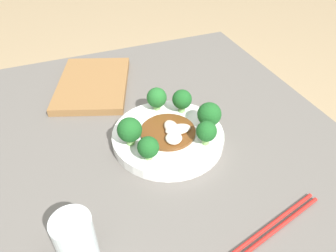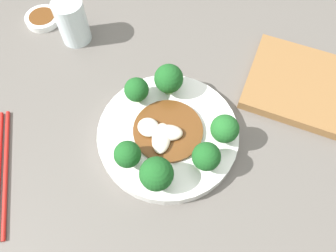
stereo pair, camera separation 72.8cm
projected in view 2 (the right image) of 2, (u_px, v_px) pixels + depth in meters
The scene contains 14 objects.
ground_plane at pixel (175, 218), 1.24m from camera, with size 8.00×8.00×0.00m, color #9E8460.
table at pixel (178, 188), 0.93m from camera, with size 0.95×0.87×0.71m.
plate at pixel (168, 134), 0.60m from camera, with size 0.26×0.26×0.02m.
broccoli_southwest at pixel (128, 155), 0.53m from camera, with size 0.05×0.05×0.06m.
broccoli_south at pixel (157, 174), 0.51m from camera, with size 0.06×0.06×0.06m.
broccoli_north at pixel (169, 79), 0.60m from camera, with size 0.05×0.05×0.07m.
broccoli_northwest at pixel (137, 90), 0.60m from camera, with size 0.05×0.05×0.05m.
broccoli_east at pixel (225, 129), 0.56m from camera, with size 0.05×0.05×0.06m.
broccoli_southeast at pixel (206, 157), 0.53m from camera, with size 0.05×0.05×0.06m.
stirfry_center at pixel (165, 131), 0.58m from camera, with size 0.13×0.13×0.02m.
drinking_glass at pixel (72, 22), 0.69m from camera, with size 0.06×0.06×0.10m.
chopsticks at pixel (2, 171), 0.58m from camera, with size 0.08×0.24×0.01m.
sauce_dish at pixel (43, 18), 0.75m from camera, with size 0.08×0.08×0.02m.
cutting_board at pixel (317, 89), 0.65m from camera, with size 0.32×0.27×0.02m.
Camera 2 is at (-0.02, -0.29, 1.26)m, focal length 35.00 mm.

